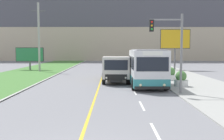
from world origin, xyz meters
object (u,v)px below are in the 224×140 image
(planter_round_second, at_px, (171,74))
(utility_pole_far, at_px, (39,37))
(billboard_small, at_px, (30,55))
(planter_round_third, at_px, (161,71))
(billboard_large, at_px, (175,40))
(planter_round_near, at_px, (181,79))
(city_bus, at_px, (147,68))
(car_distant, at_px, (129,63))
(dump_truck, at_px, (116,69))
(traffic_light_mast, at_px, (172,43))

(planter_round_second, bearing_deg, utility_pole_far, 146.21)
(billboard_small, height_order, planter_round_third, billboard_small)
(billboard_large, distance_m, billboard_small, 21.36)
(planter_round_near, relative_size, planter_round_second, 1.00)
(city_bus, xyz_separation_m, planter_round_third, (2.70, 8.38, -0.94))
(planter_round_near, bearing_deg, utility_pole_far, 136.89)
(car_distant, xyz_separation_m, utility_pole_far, (-12.89, -8.06, 4.04))
(billboard_large, height_order, planter_round_near, billboard_large)
(dump_truck, bearing_deg, city_bus, -49.46)
(traffic_light_mast, xyz_separation_m, billboard_large, (5.15, 20.45, 0.83))
(city_bus, bearing_deg, billboard_small, 131.04)
(dump_truck, xyz_separation_m, traffic_light_mast, (3.72, -6.24, 2.28))
(planter_round_second, bearing_deg, planter_round_near, -91.04)
(city_bus, distance_m, planter_round_near, 2.94)
(dump_truck, distance_m, traffic_light_mast, 7.62)
(planter_round_third, bearing_deg, billboard_small, 153.59)
(dump_truck, xyz_separation_m, car_distant, (2.56, 19.87, -0.55))
(planter_round_near, relative_size, planter_round_third, 1.03)
(planter_round_third, bearing_deg, billboard_large, 67.45)
(planter_round_near, distance_m, planter_round_third, 8.25)
(car_distant, distance_m, billboard_large, 9.24)
(dump_truck, distance_m, planter_round_second, 5.58)
(utility_pole_far, bearing_deg, city_bus, -48.97)
(utility_pole_far, distance_m, planter_round_near, 21.82)
(traffic_light_mast, bearing_deg, planter_round_second, 77.52)
(traffic_light_mast, height_order, billboard_large, billboard_large)
(traffic_light_mast, bearing_deg, billboard_small, 128.28)
(city_bus, height_order, traffic_light_mast, traffic_light_mast)
(billboard_small, distance_m, planter_round_third, 19.72)
(city_bus, xyz_separation_m, planter_round_second, (2.86, 4.25, -0.93))
(billboard_small, bearing_deg, traffic_light_mast, -51.72)
(car_distant, relative_size, utility_pole_far, 0.46)
(car_distant, height_order, traffic_light_mast, traffic_light_mast)
(planter_round_third, bearing_deg, utility_pole_far, 157.65)
(traffic_light_mast, xyz_separation_m, billboard_small, (-16.10, 20.40, -1.31))
(dump_truck, relative_size, utility_pole_far, 0.73)
(utility_pole_far, height_order, billboard_small, utility_pole_far)
(traffic_light_mast, bearing_deg, planter_round_third, 82.67)
(city_bus, relative_size, utility_pole_far, 0.60)
(billboard_small, distance_m, planter_round_second, 21.99)
(car_distant, bearing_deg, planter_round_near, -83.08)
(car_distant, bearing_deg, planter_round_second, -81.33)
(car_distant, bearing_deg, dump_truck, -97.34)
(car_distant, bearing_deg, billboard_small, -159.07)
(traffic_light_mast, distance_m, planter_round_third, 12.11)
(car_distant, xyz_separation_m, planter_round_third, (2.66, -14.45, -0.06))
(traffic_light_mast, height_order, planter_round_third, traffic_light_mast)
(dump_truck, bearing_deg, traffic_light_mast, -59.17)
(utility_pole_far, relative_size, billboard_large, 1.57)
(city_bus, relative_size, planter_round_third, 4.51)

